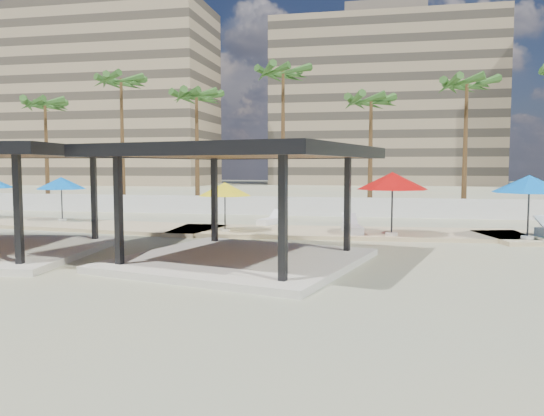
{
  "coord_description": "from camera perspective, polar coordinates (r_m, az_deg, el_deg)",
  "views": [
    {
      "loc": [
        3.72,
        -17.51,
        3.17
      ],
      "look_at": [
        -0.79,
        4.39,
        1.4
      ],
      "focal_mm": 35.0,
      "sensor_mm": 36.0,
      "label": 1
    }
  ],
  "objects": [
    {
      "name": "ground",
      "position": [
        18.18,
        -0.35,
        -5.52
      ],
      "size": [
        200.0,
        200.0,
        0.0
      ],
      "primitive_type": "plane",
      "color": "tan",
      "rests_on": "ground"
    },
    {
      "name": "promenade",
      "position": [
        25.42,
        7.68,
        -2.54
      ],
      "size": [
        44.45,
        7.97,
        0.24
      ],
      "color": "#C6B284",
      "rests_on": "ground"
    },
    {
      "name": "boundary_wall",
      "position": [
        33.81,
        5.29,
        0.15
      ],
      "size": [
        56.0,
        0.3,
        1.2
      ],
      "primitive_type": "cube",
      "color": "silver",
      "rests_on": "ground"
    },
    {
      "name": "building_west",
      "position": [
        97.72,
        -16.71,
        11.45
      ],
      "size": [
        34.0,
        16.0,
        32.4
      ],
      "color": "#937F60",
      "rests_on": "ground"
    },
    {
      "name": "building_mid",
      "position": [
        96.15,
        11.95,
        11.06
      ],
      "size": [
        38.0,
        16.0,
        30.4
      ],
      "color": "#847259",
      "rests_on": "ground"
    },
    {
      "name": "pavilion_central",
      "position": [
        17.16,
        -3.32,
        1.52
      ],
      "size": [
        9.1,
        9.1,
        3.81
      ],
      "rotation": [
        0.0,
        0.0,
        -0.24
      ],
      "color": "beige",
      "rests_on": "ground"
    },
    {
      "name": "umbrella_b",
      "position": [
        24.36,
        -5.09,
        2.02
      ],
      "size": [
        2.76,
        2.76,
        2.25
      ],
      "rotation": [
        0.0,
        0.0,
        -0.1
      ],
      "color": "beige",
      "rests_on": "promenade"
    },
    {
      "name": "umbrella_c",
      "position": [
        23.32,
        12.83,
        2.84
      ],
      "size": [
        3.57,
        3.57,
        2.73
      ],
      "rotation": [
        0.0,
        0.0,
        0.18
      ],
      "color": "beige",
      "rests_on": "promenade"
    },
    {
      "name": "umbrella_d",
      "position": [
        24.06,
        25.95,
        2.32
      ],
      "size": [
        3.87,
        3.87,
        2.63
      ],
      "rotation": [
        0.0,
        0.0,
        -0.4
      ],
      "color": "beige",
      "rests_on": "promenade"
    },
    {
      "name": "umbrella_f",
      "position": [
        31.15,
        -21.73,
        2.49
      ],
      "size": [
        3.37,
        3.37,
        2.39
      ],
      "rotation": [
        0.0,
        0.0,
        0.3
      ],
      "color": "beige",
      "rests_on": "promenade"
    },
    {
      "name": "lounger_a",
      "position": [
        27.46,
        -0.17,
        -1.37
      ],
      "size": [
        1.17,
        1.97,
        0.71
      ],
      "rotation": [
        0.0,
        0.0,
        1.24
      ],
      "color": "white",
      "rests_on": "promenade"
    },
    {
      "name": "lounger_b",
      "position": [
        24.16,
        8.61,
        -2.17
      ],
      "size": [
        1.13,
        2.25,
        0.81
      ],
      "rotation": [
        0.0,
        0.0,
        1.79
      ],
      "color": "white",
      "rests_on": "promenade"
    },
    {
      "name": "palm_a",
      "position": [
        43.73,
        -23.22,
        9.84
      ],
      "size": [
        3.0,
        3.0,
        8.62
      ],
      "color": "brown",
      "rests_on": "ground"
    },
    {
      "name": "palm_b",
      "position": [
        41.17,
        -15.93,
        12.48
      ],
      "size": [
        3.0,
        3.0,
        10.21
      ],
      "color": "brown",
      "rests_on": "ground"
    },
    {
      "name": "palm_c",
      "position": [
        38.09,
        -8.12,
        11.39
      ],
      "size": [
        3.0,
        3.0,
        8.89
      ],
      "color": "brown",
      "rests_on": "ground"
    },
    {
      "name": "palm_d",
      "position": [
        37.51,
        1.2,
        13.79
      ],
      "size": [
        3.0,
        3.0,
        10.45
      ],
      "color": "brown",
      "rests_on": "ground"
    },
    {
      "name": "palm_e",
      "position": [
        36.14,
        10.61,
        10.86
      ],
      "size": [
        3.0,
        3.0,
        8.31
      ],
      "color": "brown",
      "rests_on": "ground"
    },
    {
      "name": "palm_f",
      "position": [
        36.82,
        20.22,
        11.89
      ],
      "size": [
        3.0,
        3.0,
        9.23
      ],
      "color": "brown",
      "rests_on": "ground"
    }
  ]
}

